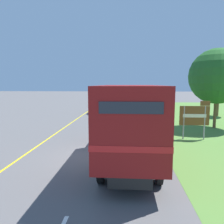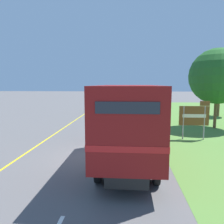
{
  "view_description": "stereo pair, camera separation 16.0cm",
  "coord_description": "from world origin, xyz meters",
  "px_view_note": "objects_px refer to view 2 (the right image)",
  "views": [
    {
      "loc": [
        1.67,
        -10.78,
        3.71
      ],
      "look_at": [
        0.3,
        8.73,
        1.2
      ],
      "focal_mm": 35.0,
      "sensor_mm": 36.0,
      "label": 1
    },
    {
      "loc": [
        1.83,
        -10.77,
        3.71
      ],
      "look_at": [
        0.3,
        8.73,
        1.2
      ],
      "focal_mm": 35.0,
      "sensor_mm": 36.0,
      "label": 2
    }
  ],
  "objects_px": {
    "horse_trailer_truck": "(128,119)",
    "highway_sign": "(195,116)",
    "lead_car_white": "(101,106)",
    "roadside_tree_mid": "(219,87)",
    "roadside_tree_near": "(217,76)"
  },
  "relations": [
    {
      "from": "horse_trailer_truck",
      "to": "highway_sign",
      "type": "bearing_deg",
      "value": 44.21
    },
    {
      "from": "lead_car_white",
      "to": "roadside_tree_mid",
      "type": "bearing_deg",
      "value": -8.54
    },
    {
      "from": "horse_trailer_truck",
      "to": "lead_car_white",
      "type": "height_order",
      "value": "horse_trailer_truck"
    },
    {
      "from": "horse_trailer_truck",
      "to": "roadside_tree_mid",
      "type": "bearing_deg",
      "value": 56.49
    },
    {
      "from": "horse_trailer_truck",
      "to": "roadside_tree_near",
      "type": "height_order",
      "value": "roadside_tree_near"
    },
    {
      "from": "roadside_tree_near",
      "to": "roadside_tree_mid",
      "type": "xyz_separation_m",
      "value": [
        3.01,
        7.18,
        -0.92
      ]
    },
    {
      "from": "horse_trailer_truck",
      "to": "roadside_tree_near",
      "type": "bearing_deg",
      "value": 49.04
    },
    {
      "from": "roadside_tree_near",
      "to": "lead_car_white",
      "type": "bearing_deg",
      "value": 139.66
    },
    {
      "from": "lead_car_white",
      "to": "roadside_tree_mid",
      "type": "height_order",
      "value": "roadside_tree_mid"
    },
    {
      "from": "lead_car_white",
      "to": "roadside_tree_mid",
      "type": "xyz_separation_m",
      "value": [
        13.93,
        -2.09,
        2.53
      ]
    },
    {
      "from": "lead_car_white",
      "to": "roadside_tree_near",
      "type": "relative_size",
      "value": 0.64
    },
    {
      "from": "highway_sign",
      "to": "roadside_tree_mid",
      "type": "xyz_separation_m",
      "value": [
        5.93,
        11.33,
        1.85
      ]
    },
    {
      "from": "highway_sign",
      "to": "roadside_tree_mid",
      "type": "height_order",
      "value": "roadside_tree_mid"
    },
    {
      "from": "highway_sign",
      "to": "roadside_tree_near",
      "type": "bearing_deg",
      "value": 54.93
    },
    {
      "from": "horse_trailer_truck",
      "to": "highway_sign",
      "type": "height_order",
      "value": "horse_trailer_truck"
    }
  ]
}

